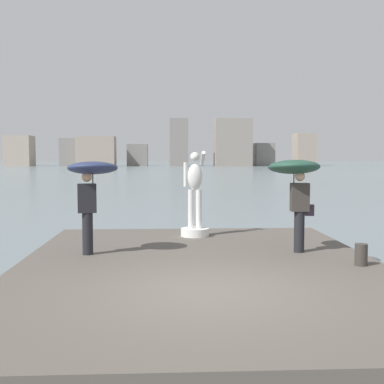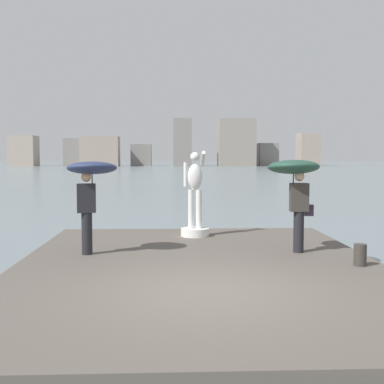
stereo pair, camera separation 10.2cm
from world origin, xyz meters
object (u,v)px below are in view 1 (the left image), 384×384
Objects in this scene: onlooker_left at (91,180)px; mooring_bollard at (361,255)px; onlooker_right at (295,177)px; statue_white_figure at (195,205)px.

mooring_bollard is (5.21, -1.39, -1.35)m from onlooker_left.
onlooker_right is 4.91× the size of mooring_bollard.
onlooker_right reaches higher than mooring_bollard.
mooring_bollard is (0.90, -1.42, -1.40)m from onlooker_right.
statue_white_figure is 5.33× the size of mooring_bollard.
onlooker_left is 4.83× the size of mooring_bollard.
onlooker_left is (-2.29, -2.32, 0.77)m from statue_white_figure.
onlooker_right reaches higher than onlooker_left.
statue_white_figure is 3.16m from onlooker_right.
onlooker_left is 0.98× the size of onlooker_right.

